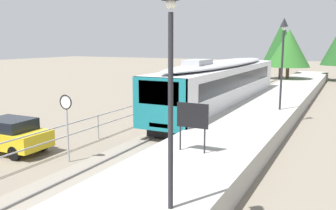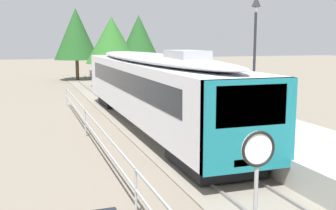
{
  "view_description": "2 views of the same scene",
  "coord_description": "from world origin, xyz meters",
  "px_view_note": "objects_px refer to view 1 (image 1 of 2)",
  "views": [
    {
      "loc": [
        7.97,
        -2.49,
        4.83
      ],
      "look_at": [
        0.0,
        13.34,
        1.8
      ],
      "focal_mm": 38.93,
      "sensor_mm": 36.0,
      "label": 1
    },
    {
      "loc": [
        -5.63,
        2.77,
        4.25
      ],
      "look_at": [
        -1.0,
        16.34,
        2.0
      ],
      "focal_mm": 44.22,
      "sensor_mm": 36.0,
      "label": 2
    }
  ],
  "objects_px": {
    "platform_lamp_near_end": "(171,52)",
    "platform_notice_board": "(192,117)",
    "platform_lamp_mid_platform": "(283,47)",
    "commuter_train": "(222,82)",
    "parked_hatchback_yellow": "(7,135)",
    "speed_limit_sign": "(66,111)"
  },
  "relations": [
    {
      "from": "platform_lamp_mid_platform",
      "to": "platform_notice_board",
      "type": "bearing_deg",
      "value": -97.53
    },
    {
      "from": "platform_lamp_near_end",
      "to": "platform_notice_board",
      "type": "xyz_separation_m",
      "value": [
        -1.35,
        4.51,
        -2.44
      ]
    },
    {
      "from": "parked_hatchback_yellow",
      "to": "commuter_train",
      "type": "bearing_deg",
      "value": 67.56
    },
    {
      "from": "speed_limit_sign",
      "to": "platform_lamp_mid_platform",
      "type": "bearing_deg",
      "value": 59.86
    },
    {
      "from": "commuter_train",
      "to": "parked_hatchback_yellow",
      "type": "distance_m",
      "value": 14.59
    },
    {
      "from": "commuter_train",
      "to": "speed_limit_sign",
      "type": "distance_m",
      "value": 13.5
    },
    {
      "from": "commuter_train",
      "to": "speed_limit_sign",
      "type": "bearing_deg",
      "value": -99.08
    },
    {
      "from": "platform_lamp_mid_platform",
      "to": "parked_hatchback_yellow",
      "type": "distance_m",
      "value": 15.42
    },
    {
      "from": "platform_lamp_near_end",
      "to": "parked_hatchback_yellow",
      "type": "relative_size",
      "value": 1.33
    },
    {
      "from": "commuter_train",
      "to": "speed_limit_sign",
      "type": "xyz_separation_m",
      "value": [
        -2.13,
        -13.33,
        -0.02
      ]
    },
    {
      "from": "speed_limit_sign",
      "to": "parked_hatchback_yellow",
      "type": "distance_m",
      "value": 3.67
    },
    {
      "from": "speed_limit_sign",
      "to": "parked_hatchback_yellow",
      "type": "height_order",
      "value": "speed_limit_sign"
    },
    {
      "from": "commuter_train",
      "to": "platform_notice_board",
      "type": "bearing_deg",
      "value": -76.51
    },
    {
      "from": "platform_lamp_near_end",
      "to": "platform_lamp_mid_platform",
      "type": "xyz_separation_m",
      "value": [
        0.0,
        14.72,
        0.0
      ]
    },
    {
      "from": "platform_lamp_near_end",
      "to": "parked_hatchback_yellow",
      "type": "height_order",
      "value": "platform_lamp_near_end"
    },
    {
      "from": "commuter_train",
      "to": "platform_notice_board",
      "type": "distance_m",
      "value": 12.77
    },
    {
      "from": "platform_lamp_near_end",
      "to": "platform_lamp_mid_platform",
      "type": "distance_m",
      "value": 14.72
    },
    {
      "from": "platform_lamp_mid_platform",
      "to": "platform_notice_board",
      "type": "height_order",
      "value": "platform_lamp_mid_platform"
    },
    {
      "from": "platform_lamp_near_end",
      "to": "platform_notice_board",
      "type": "height_order",
      "value": "platform_lamp_near_end"
    },
    {
      "from": "platform_lamp_near_end",
      "to": "speed_limit_sign",
      "type": "height_order",
      "value": "platform_lamp_near_end"
    },
    {
      "from": "platform_notice_board",
      "to": "speed_limit_sign",
      "type": "distance_m",
      "value": 5.19
    },
    {
      "from": "commuter_train",
      "to": "platform_lamp_mid_platform",
      "type": "distance_m",
      "value": 5.45
    }
  ]
}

